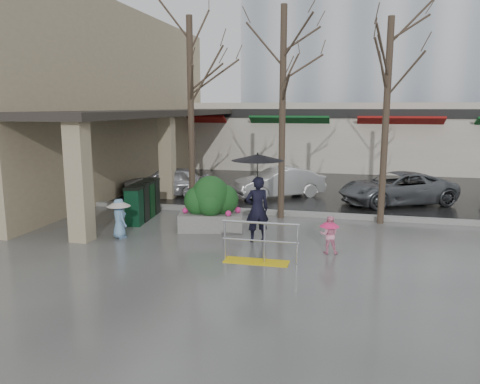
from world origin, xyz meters
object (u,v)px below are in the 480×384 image
at_px(child_pink, 329,232).
at_px(car_a, 166,181).
at_px(woman, 257,188).
at_px(child_blue, 119,214).
at_px(handrail, 259,248).
at_px(planter, 211,204).
at_px(tree_midwest, 283,61).
at_px(news_boxes, 143,201).
at_px(tree_mideast, 388,71).
at_px(car_c, 397,188).
at_px(car_b, 279,182).
at_px(tree_west, 190,68).

distance_m(child_pink, car_a, 9.68).
xyz_separation_m(woman, child_blue, (-3.96, -0.58, -0.83)).
xyz_separation_m(handrail, child_pink, (1.64, 1.14, 0.19)).
xyz_separation_m(handrail, planter, (-2.02, 2.69, 0.43)).
height_order(tree_midwest, news_boxes, tree_midwest).
bearing_deg(tree_mideast, child_pink, -112.28).
bearing_deg(handrail, car_c, 64.29).
height_order(woman, planter, woman).
relative_size(tree_mideast, news_boxes, 2.83).
relative_size(planter, car_a, 0.57).
height_order(woman, child_blue, woman).
xyz_separation_m(child_blue, car_c, (8.28, 6.93, -0.07)).
distance_m(tree_mideast, car_b, 6.86).
bearing_deg(handrail, tree_mideast, 56.81).
distance_m(tree_midwest, woman, 4.78).
xyz_separation_m(handrail, child_blue, (-4.36, 1.21, 0.33)).
relative_size(tree_west, planter, 3.22).
xyz_separation_m(child_pink, car_c, (2.28, 7.00, 0.07)).
bearing_deg(tree_mideast, tree_midwest, 180.00).
bearing_deg(car_a, car_b, 84.86).
bearing_deg(child_pink, car_a, -45.34).
bearing_deg(woman, planter, -56.41).
distance_m(tree_west, car_c, 9.16).
bearing_deg(news_boxes, car_c, 22.65).
relative_size(tree_west, child_blue, 5.81).
height_order(tree_west, car_c, tree_west).
distance_m(child_pink, car_c, 7.36).
distance_m(woman, child_blue, 4.09).
relative_size(car_b, car_c, 0.84).
bearing_deg(tree_west, car_c, 24.65).
height_order(tree_mideast, child_pink, tree_mideast).
bearing_deg(woman, child_pink, 135.04).
bearing_deg(car_c, woman, -60.26).
distance_m(tree_west, tree_midwest, 3.20).
height_order(handrail, news_boxes, news_boxes).
height_order(handrail, woman, woman).
height_order(planter, car_b, planter).
height_order(tree_west, planter, tree_west).
bearing_deg(planter, tree_west, 122.40).
height_order(car_a, car_b, same).
xyz_separation_m(car_a, car_c, (9.44, 0.48, 0.00)).
distance_m(tree_midwest, news_boxes, 6.57).
height_order(tree_mideast, news_boxes, tree_mideast).
bearing_deg(tree_mideast, car_c, 76.87).
distance_m(child_blue, car_c, 10.80).
bearing_deg(woman, car_b, -114.01).
relative_size(handrail, child_pink, 1.91).
bearing_deg(child_blue, tree_mideast, -117.18).
xyz_separation_m(tree_midwest, child_blue, (-4.20, -3.59, -4.53)).
distance_m(handrail, car_c, 9.04).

